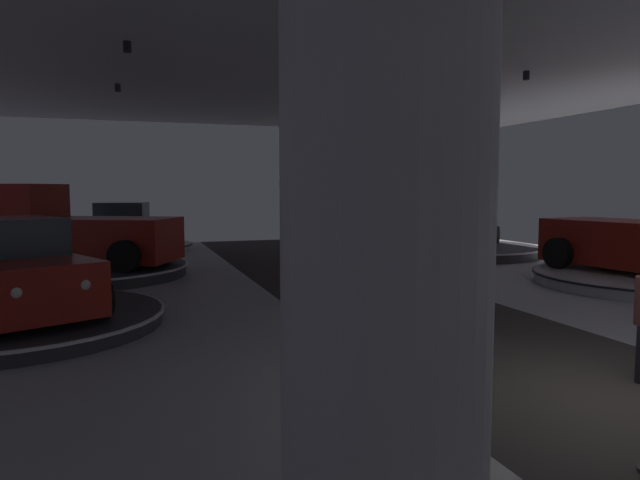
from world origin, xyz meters
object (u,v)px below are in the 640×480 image
display_car_deep_left (126,226)px  display_platform_far_right (461,250)px  column_left (387,150)px  display_platform_deep_right (413,237)px  pickup_truck_deep_right (409,214)px  display_platform_mid_left (13,320)px  display_platform_far_left (82,270)px  display_platform_deep_left (127,247)px  visitor_walking_far (376,241)px  pickup_truck_far_left (70,232)px  display_car_mid_left (10,271)px  display_car_far_right (462,225)px

display_car_deep_left → display_platform_far_right: size_ratio=0.77×
column_left → display_car_deep_left: 21.13m
display_platform_far_right → display_platform_deep_right: bearing=79.3°
pickup_truck_deep_right → display_platform_mid_left: pickup_truck_deep_right is taller
display_platform_far_left → display_platform_deep_left: size_ratio=1.12×
column_left → visitor_walking_far: column_left is taller
pickup_truck_far_left → visitor_walking_far: 8.86m
display_car_mid_left → pickup_truck_deep_right: bearing=42.4°
display_car_deep_left → visitor_walking_far: display_car_deep_left is taller
display_platform_far_right → display_car_mid_left: bearing=-152.1°
column_left → display_car_deep_left: size_ratio=1.23×
display_car_deep_left → display_platform_far_left: bearing=-99.2°
display_platform_far_left → column_left: bearing=-77.9°
pickup_truck_far_left → visitor_walking_far: size_ratio=3.58×
pickup_truck_far_left → display_platform_far_right: (13.49, 1.11, -1.07)m
column_left → pickup_truck_far_left: column_left is taller
column_left → pickup_truck_far_left: 14.40m
pickup_truck_deep_right → display_car_far_right: (-0.98, -6.24, -0.15)m
display_platform_deep_right → visitor_walking_far: size_ratio=3.78×
display_platform_deep_right → pickup_truck_deep_right: (-0.12, 0.30, 1.08)m
display_car_deep_left → display_car_mid_left: size_ratio=0.98×
display_car_far_right → visitor_walking_far: display_car_far_right is taller
display_platform_far_left → display_platform_deep_left: display_platform_far_left is taller
display_platform_deep_right → display_platform_far_right: (-1.12, -5.96, 0.01)m
display_platform_deep_right → display_car_deep_left: (-13.17, -0.04, 0.81)m
pickup_truck_deep_right → visitor_walking_far: bearing=-122.6°
display_platform_mid_left → display_car_mid_left: size_ratio=1.14×
display_platform_far_right → visitor_walking_far: visitor_walking_far is taller
display_platform_deep_left → pickup_truck_far_left: bearing=-101.9°
pickup_truck_deep_right → display_platform_far_right: bearing=-99.1°
display_platform_mid_left → display_car_deep_left: bearing=82.1°
pickup_truck_deep_right → display_car_mid_left: size_ratio=1.25×
column_left → visitor_walking_far: size_ratio=3.46×
pickup_truck_deep_right → display_platform_deep_left: (-13.02, -0.35, -1.14)m
display_platform_deep_left → display_car_deep_left: 0.87m
pickup_truck_deep_right → display_car_far_right: pickup_truck_deep_right is taller
display_platform_far_left → display_platform_deep_right: display_platform_deep_right is taller
display_platform_deep_right → display_platform_deep_left: (-13.14, -0.05, -0.05)m
display_platform_far_left → display_platform_mid_left: (-0.70, -6.15, -0.03)m
display_platform_mid_left → visitor_walking_far: bearing=26.8°
column_left → display_car_mid_left: size_ratio=1.20×
display_platform_far_right → display_car_far_right: display_car_far_right is taller
display_platform_mid_left → display_platform_far_left: bearing=83.5°
display_platform_far_right → pickup_truck_deep_right: bearing=80.9°
display_platform_mid_left → visitor_walking_far: (9.10, 4.59, 0.75)m
column_left → display_platform_far_right: size_ratio=0.95×
pickup_truck_deep_right → visitor_walking_far: size_ratio=3.59×
column_left → display_platform_deep_left: (-1.78, 20.97, -2.62)m
display_car_far_right → display_platform_far_left: bearing=-174.5°
pickup_truck_deep_right → display_car_deep_left: (-13.05, -0.34, -0.27)m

